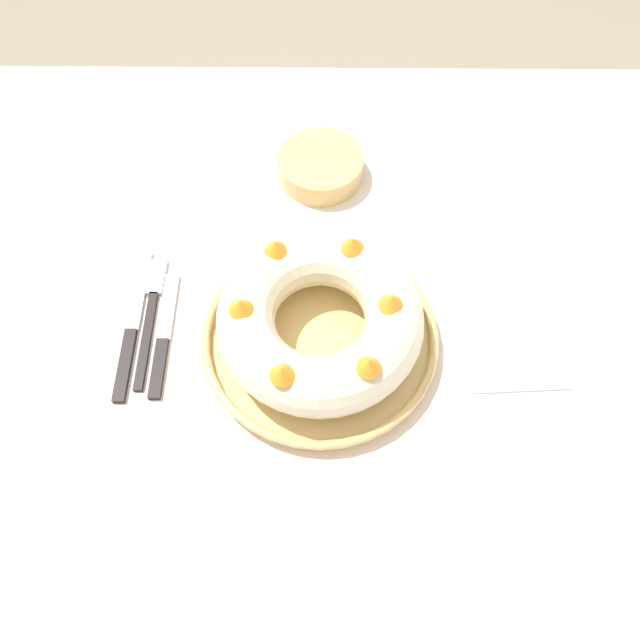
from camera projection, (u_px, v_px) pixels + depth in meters
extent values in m
plane|color=gray|center=(330.00, 487.00, 1.49)|extent=(8.00, 8.00, 0.00)
cube|color=beige|center=(337.00, 348.00, 0.86)|extent=(1.34, 1.12, 0.03)
cylinder|color=brown|center=(70.00, 230.00, 1.42)|extent=(0.06, 0.06, 0.71)
cylinder|color=brown|center=(596.00, 233.00, 1.42)|extent=(0.06, 0.06, 0.71)
cylinder|color=tan|center=(320.00, 341.00, 0.84)|extent=(0.30, 0.30, 0.01)
torus|color=tan|center=(320.00, 336.00, 0.82)|extent=(0.32, 0.32, 0.01)
torus|color=beige|center=(320.00, 320.00, 0.79)|extent=(0.26, 0.26, 0.08)
cone|color=orange|center=(392.00, 303.00, 0.75)|extent=(0.04, 0.04, 0.02)
cone|color=orange|center=(353.00, 244.00, 0.79)|extent=(0.04, 0.04, 0.02)
cone|color=orange|center=(276.00, 246.00, 0.79)|extent=(0.04, 0.04, 0.02)
cone|color=orange|center=(240.00, 306.00, 0.75)|extent=(0.04, 0.04, 0.02)
cone|color=orange|center=(282.00, 372.00, 0.70)|extent=(0.04, 0.04, 0.02)
cone|color=orange|center=(369.00, 364.00, 0.71)|extent=(0.03, 0.03, 0.02)
cube|color=black|center=(146.00, 341.00, 0.84)|extent=(0.01, 0.15, 0.01)
cube|color=silver|center=(157.00, 277.00, 0.89)|extent=(0.02, 0.06, 0.01)
cube|color=black|center=(125.00, 365.00, 0.82)|extent=(0.02, 0.11, 0.01)
cube|color=silver|center=(139.00, 290.00, 0.88)|extent=(0.02, 0.13, 0.00)
cube|color=black|center=(159.00, 369.00, 0.82)|extent=(0.02, 0.09, 0.01)
cube|color=silver|center=(168.00, 306.00, 0.87)|extent=(0.02, 0.11, 0.00)
cylinder|color=tan|center=(321.00, 167.00, 0.98)|extent=(0.13, 0.13, 0.04)
cube|color=white|center=(514.00, 360.00, 0.83)|extent=(0.13, 0.10, 0.00)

